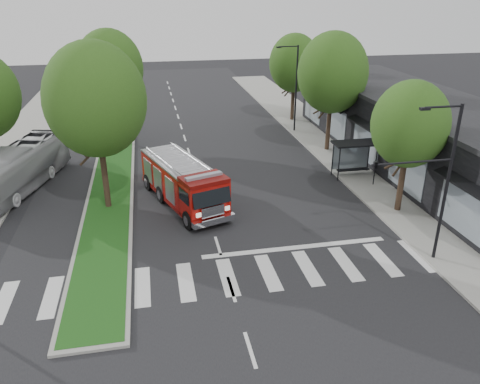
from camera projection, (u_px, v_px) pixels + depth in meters
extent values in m
plane|color=black|center=(218.00, 246.00, 25.01)|extent=(140.00, 140.00, 0.00)
cube|color=gray|center=(358.00, 165.00, 36.21)|extent=(5.00, 80.00, 0.15)
cube|color=gray|center=(117.00, 148.00, 40.08)|extent=(3.00, 50.00, 0.14)
cube|color=#154513|center=(117.00, 147.00, 40.05)|extent=(2.60, 49.50, 0.02)
cube|color=black|center=(415.00, 132.00, 36.05)|extent=(8.00, 30.00, 5.00)
cylinder|color=black|center=(339.00, 165.00, 32.92)|extent=(0.08, 0.08, 2.50)
cylinder|color=black|center=(376.00, 162.00, 33.42)|extent=(0.08, 0.08, 2.50)
cylinder|color=black|center=(333.00, 159.00, 34.00)|extent=(0.08, 0.08, 2.50)
cylinder|color=black|center=(368.00, 156.00, 34.50)|extent=(0.08, 0.08, 2.50)
cube|color=black|center=(356.00, 143.00, 33.19)|extent=(3.20, 1.60, 0.12)
cube|color=#8C99A5|center=(350.00, 157.00, 34.32)|extent=(2.80, 0.04, 1.80)
cube|color=black|center=(353.00, 170.00, 33.99)|extent=(2.40, 0.40, 0.08)
cylinder|color=black|center=(401.00, 183.00, 28.12)|extent=(0.36, 0.36, 3.74)
ellipsoid|color=#16330E|center=(410.00, 124.00, 26.66)|extent=(4.40, 4.40, 5.06)
cylinder|color=black|center=(329.00, 125.00, 38.78)|extent=(0.36, 0.36, 4.40)
ellipsoid|color=#16330E|center=(333.00, 73.00, 37.05)|extent=(5.60, 5.60, 6.44)
cylinder|color=black|center=(293.00, 102.00, 47.85)|extent=(0.36, 0.36, 3.96)
ellipsoid|color=#16330E|center=(294.00, 63.00, 46.30)|extent=(5.00, 5.00, 5.75)
cylinder|color=black|center=(105.00, 174.00, 28.40)|extent=(0.36, 0.36, 4.62)
ellipsoid|color=#16330E|center=(95.00, 100.00, 26.59)|extent=(5.80, 5.80, 6.67)
cylinder|color=black|center=(115.00, 118.00, 41.02)|extent=(0.36, 0.36, 4.40)
ellipsoid|color=#16330E|center=(110.00, 68.00, 39.30)|extent=(5.60, 5.60, 6.44)
cylinder|color=black|center=(447.00, 187.00, 22.15)|extent=(0.16, 0.16, 8.00)
cylinder|color=black|center=(444.00, 107.00, 20.43)|extent=(1.80, 0.10, 0.10)
cube|color=black|center=(425.00, 109.00, 20.29)|extent=(0.45, 0.20, 0.12)
cylinder|color=black|center=(412.00, 162.00, 21.23)|extent=(4.00, 0.10, 0.10)
imported|color=black|center=(375.00, 173.00, 21.07)|extent=(0.18, 0.22, 1.10)
cylinder|color=black|center=(296.00, 90.00, 43.27)|extent=(0.16, 0.16, 8.00)
cylinder|color=black|center=(288.00, 46.00, 41.54)|extent=(1.80, 0.10, 0.10)
cube|color=black|center=(279.00, 47.00, 41.40)|extent=(0.45, 0.20, 0.12)
cube|color=#5E0705|center=(183.00, 196.00, 29.81)|extent=(5.09, 8.79, 0.25)
cube|color=#910B07|center=(178.00, 176.00, 30.03)|extent=(4.45, 6.89, 2.01)
cube|color=#910B07|center=(204.00, 198.00, 26.92)|extent=(2.96, 2.52, 2.11)
cube|color=#B2B2B7|center=(177.00, 161.00, 29.60)|extent=(4.45, 6.89, 0.12)
cylinder|color=#B2B2B7|center=(163.00, 160.00, 29.11)|extent=(2.03, 5.74, 0.10)
cylinder|color=#B2B2B7|center=(190.00, 156.00, 29.94)|extent=(2.03, 5.74, 0.10)
cube|color=silver|center=(214.00, 221.00, 26.39)|extent=(2.58, 1.17, 0.35)
cube|color=#8C99A5|center=(204.00, 176.00, 26.38)|extent=(2.20, 1.04, 0.18)
cylinder|color=black|center=(189.00, 220.00, 26.56)|extent=(0.69, 1.16, 1.10)
cylinder|color=black|center=(225.00, 211.00, 27.62)|extent=(0.69, 1.16, 1.10)
cylinder|color=black|center=(162.00, 194.00, 29.90)|extent=(0.69, 1.16, 1.10)
cylinder|color=black|center=(194.00, 187.00, 30.96)|extent=(0.69, 1.16, 1.10)
cylinder|color=black|center=(149.00, 182.00, 31.81)|extent=(0.69, 1.16, 1.10)
cylinder|color=black|center=(180.00, 176.00, 32.87)|extent=(0.69, 1.16, 1.10)
imported|color=#AAABAF|center=(19.00, 168.00, 31.54)|extent=(5.33, 10.94, 2.97)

